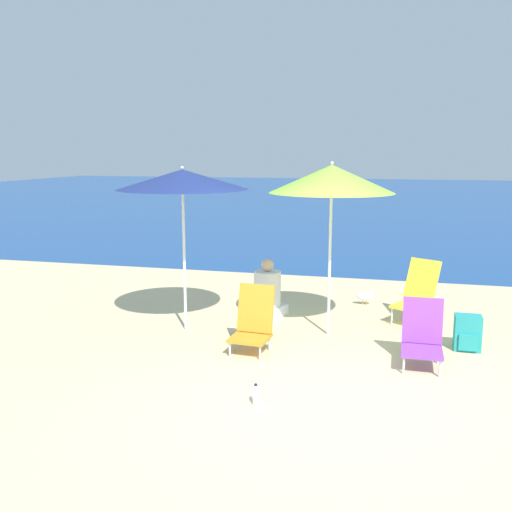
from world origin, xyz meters
TOP-DOWN VIEW (x-y plane):
  - ground_plane at (0.00, 0.00)m, footprint 60.00×60.00m
  - sea_water at (0.00, 25.37)m, footprint 60.00×40.00m
  - beach_umbrella_navy at (-2.10, 1.73)m, footprint 1.66×1.66m
  - beach_umbrella_lime at (-0.26, 1.99)m, footprint 1.54×1.54m
  - beach_chair_orange at (-1.04, 1.18)m, footprint 0.47×0.52m
  - beach_chair_purple at (0.86, 1.19)m, footprint 0.43×0.53m
  - beach_chair_yellow at (0.84, 2.80)m, footprint 0.67×0.72m
  - person_seated_near at (-1.20, 2.57)m, footprint 0.54×0.59m
  - backpack_teal at (1.40, 1.82)m, footprint 0.30×0.25m
  - water_bottle at (-0.64, -0.24)m, footprint 0.06×0.06m
  - seagull at (0.11, 3.55)m, footprint 0.27×0.11m

SIDE VIEW (x-z plane):
  - ground_plane at x=0.00m, z-range 0.00..0.00m
  - sea_water at x=0.00m, z-range 0.00..0.01m
  - water_bottle at x=-0.64m, z-range -0.02..0.18m
  - seagull at x=0.11m, z-range 0.03..0.25m
  - backpack_teal at x=1.40m, z-range 0.00..0.41m
  - person_seated_near at x=-1.20m, z-range -0.09..0.75m
  - beach_chair_purple at x=0.86m, z-range -0.03..0.69m
  - beach_chair_orange at x=-1.04m, z-range -0.03..0.74m
  - beach_chair_yellow at x=0.84m, z-range -0.01..0.85m
  - beach_umbrella_navy at x=-2.10m, z-range 0.89..3.01m
  - beach_umbrella_lime at x=-0.26m, z-range 0.88..3.06m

